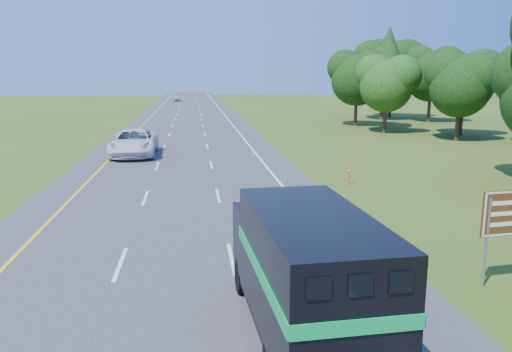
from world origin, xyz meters
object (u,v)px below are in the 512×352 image
Objects in this scene: white_suv at (134,143)px; far_car at (177,98)px; horse_truck at (304,272)px; exit_sign at (511,217)px.

far_car is at bearing 88.93° from white_suv.
horse_truck is 29.22m from white_suv.
white_suv reaches higher than far_car.
horse_truck is 7.16m from exit_sign.
horse_truck is at bearing -76.81° from white_suv.
white_suv is (-6.90, 28.38, -0.74)m from horse_truck.
white_suv is 1.66× the size of far_car.
exit_sign is (13.58, -25.84, 1.05)m from white_suv.
exit_sign is at bearing -62.74° from white_suv.
horse_truck is 1.73× the size of far_car.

